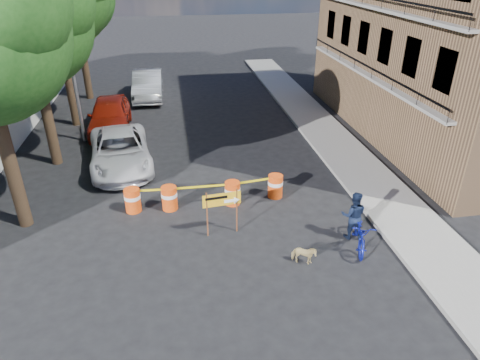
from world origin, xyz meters
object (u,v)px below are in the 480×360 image
object	(u,v)px
dog	(304,255)
detour_sign	(226,203)
barrel_far_right	(275,186)
barrel_far_left	(133,200)
sedan_red	(110,115)
barrel_mid_right	(232,193)
bicycle	(362,220)
suv_white	(120,151)
sedan_silver	(148,85)
pedestrian	(353,215)
barrel_mid_left	(169,198)

from	to	relation	value
dog	detour_sign	bearing A→B (deg)	68.93
detour_sign	barrel_far_right	bearing A→B (deg)	38.03
barrel_far_left	sedan_red	distance (m)	8.61
barrel_mid_right	bicycle	size ratio (longest dim) A/B	0.45
barrel_far_right	detour_sign	bearing A→B (deg)	-135.47
suv_white	sedan_red	size ratio (longest dim) A/B	1.06
bicycle	barrel_mid_right	bearing A→B (deg)	154.69
suv_white	sedan_silver	xyz separation A→B (m)	(0.90, 10.25, 0.10)
barrel_far_right	detour_sign	xyz separation A→B (m)	(-2.16, -2.12, 0.70)
pedestrian	barrel_mid_right	bearing A→B (deg)	-20.45
barrel_far_right	sedan_silver	bearing A→B (deg)	110.18
barrel_far_right	suv_white	distance (m)	7.08
sedan_silver	barrel_far_left	bearing A→B (deg)	-90.39
barrel_far_left	dog	size ratio (longest dim) A/B	1.19
barrel_mid_left	detour_sign	size ratio (longest dim) A/B	0.56
pedestrian	sedan_silver	xyz separation A→B (m)	(-6.96, 16.95, 0.02)
bicycle	sedan_red	size ratio (longest dim) A/B	0.39
barrel_mid_left	bicycle	distance (m)	6.75
suv_white	barrel_mid_right	bearing A→B (deg)	-49.82
barrel_mid_left	suv_white	xyz separation A→B (m)	(-2.03, 3.97, 0.27)
barrel_far_left	bicycle	size ratio (longest dim) A/B	0.45
barrel_mid_left	bicycle	size ratio (longest dim) A/B	0.45
detour_sign	sedan_silver	world-z (taller)	sedan_silver
barrel_mid_right	sedan_red	distance (m)	9.99
pedestrian	detour_sign	bearing A→B (deg)	4.88
barrel_mid_right	suv_white	bearing A→B (deg)	137.55
dog	suv_white	distance (m)	9.80
pedestrian	suv_white	bearing A→B (deg)	-23.11
dog	barrel_far_right	bearing A→B (deg)	21.35
barrel_far_left	barrel_far_right	size ratio (longest dim) A/B	1.00
barrel_far_right	dog	xyz separation A→B (m)	(-0.10, -4.09, -0.15)
barrel_far_left	barrel_far_right	bearing A→B (deg)	2.25
barrel_far_left	dog	xyz separation A→B (m)	(5.20, -3.88, -0.15)
barrel_far_left	suv_white	bearing A→B (deg)	100.50
barrel_far_left	suv_white	world-z (taller)	suv_white
dog	suv_white	bearing A→B (deg)	60.03
detour_sign	pedestrian	xyz separation A→B (m)	(3.99, -0.88, -0.35)
detour_sign	sedan_red	size ratio (longest dim) A/B	0.32
sedan_red	barrel_mid_right	bearing A→B (deg)	-60.60
suv_white	dog	bearing A→B (deg)	-60.14
barrel_mid_left	sedan_red	distance (m)	9.00
pedestrian	dog	xyz separation A→B (m)	(-1.94, -1.09, -0.51)
sedan_silver	pedestrian	bearing A→B (deg)	-67.33
barrel_far_right	sedan_silver	world-z (taller)	sedan_silver
barrel_mid_left	sedan_red	size ratio (longest dim) A/B	0.18
bicycle	suv_white	distance (m)	10.73
barrel_far_left	bicycle	bearing A→B (deg)	-24.88
dog	sedan_red	bearing A→B (deg)	51.73
barrel_far_right	suv_white	size ratio (longest dim) A/B	0.17
suv_white	sedan_red	distance (m)	4.63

